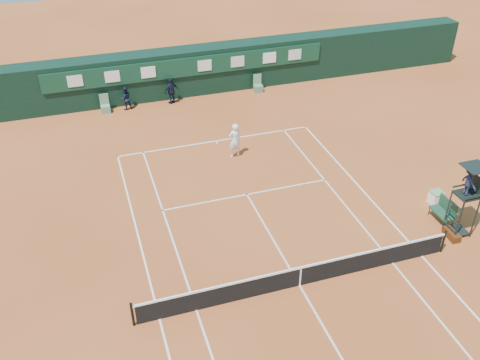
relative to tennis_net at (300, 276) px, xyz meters
name	(u,v)px	position (x,y,z in m)	size (l,w,h in m)	color
ground	(299,285)	(0.00, 0.00, -0.51)	(90.00, 90.00, 0.00)	#B5592A
court_lines	(299,285)	(0.00, 0.00, -0.50)	(11.05, 23.85, 0.01)	white
tennis_net	(300,276)	(0.00, 0.00, 0.00)	(12.90, 0.10, 1.10)	black
back_wall	(187,71)	(0.00, 18.74, 1.00)	(40.00, 1.65, 3.00)	black
linesman_chair_left	(105,107)	(-5.50, 17.48, -0.19)	(0.55, 0.50, 1.15)	#5B8C64
linesman_chair_right	(258,87)	(4.50, 17.48, -0.19)	(0.55, 0.50, 1.15)	#568460
umpire_chair	(469,187)	(7.76, 0.84, 1.95)	(0.96, 0.95, 3.42)	black
player_bench	(445,210)	(7.72, 1.78, 0.09)	(0.56, 1.20, 1.10)	#1A422D
tennis_bag	(452,234)	(7.38, 0.65, -0.34)	(0.38, 0.87, 0.33)	black
cooler	(436,197)	(8.21, 3.01, -0.18)	(0.57, 0.57, 0.65)	white
tennis_ball	(318,186)	(3.53, 5.95, -0.48)	(0.06, 0.06, 0.06)	#D6E234
player	(235,140)	(0.52, 10.02, 0.46)	(0.71, 0.46, 1.94)	white
ball_kid_left	(126,98)	(-4.21, 17.51, 0.23)	(0.72, 0.56, 1.48)	black
ball_kid_right	(171,91)	(-1.32, 17.48, 0.34)	(1.00, 0.41, 1.70)	black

